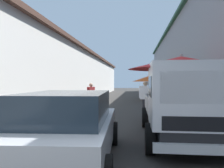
{
  "coord_description": "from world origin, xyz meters",
  "views": [
    {
      "loc": [
        -1.57,
        -0.58,
        1.66
      ],
      "look_at": [
        10.94,
        0.82,
        1.54
      ],
      "focal_mm": 36.01,
      "sensor_mm": 36.0,
      "label": 1
    }
  ],
  "objects_px": {
    "hatchback_car": "(69,127)",
    "vendor_by_crates": "(145,96)",
    "fruit_stall_near_left": "(184,77)",
    "delivery_truck": "(183,106)",
    "fruit_stall_far_left": "(148,81)",
    "fruit_stall_far_right": "(182,72)",
    "parked_scooter": "(92,98)",
    "vendor_in_shade": "(91,95)"
  },
  "relations": [
    {
      "from": "fruit_stall_far_left",
      "to": "vendor_by_crates",
      "type": "distance_m",
      "value": 9.32
    },
    {
      "from": "fruit_stall_near_left",
      "to": "hatchback_car",
      "type": "bearing_deg",
      "value": 144.89
    },
    {
      "from": "hatchback_car",
      "to": "vendor_by_crates",
      "type": "bearing_deg",
      "value": -16.1
    },
    {
      "from": "fruit_stall_far_right",
      "to": "vendor_by_crates",
      "type": "xyz_separation_m",
      "value": [
        4.48,
        0.8,
        -0.93
      ]
    },
    {
      "from": "fruit_stall_far_right",
      "to": "delivery_truck",
      "type": "xyz_separation_m",
      "value": [
        -0.32,
        0.03,
        -0.89
      ]
    },
    {
      "from": "fruit_stall_far_left",
      "to": "hatchback_car",
      "type": "height_order",
      "value": "fruit_stall_far_left"
    },
    {
      "from": "fruit_stall_far_right",
      "to": "vendor_in_shade",
      "type": "height_order",
      "value": "fruit_stall_far_right"
    },
    {
      "from": "fruit_stall_far_left",
      "to": "delivery_truck",
      "type": "distance_m",
      "value": 14.1
    },
    {
      "from": "fruit_stall_far_left",
      "to": "delivery_truck",
      "type": "height_order",
      "value": "fruit_stall_far_left"
    },
    {
      "from": "hatchback_car",
      "to": "parked_scooter",
      "type": "xyz_separation_m",
      "value": [
        12.04,
        1.94,
        -0.29
      ]
    },
    {
      "from": "hatchback_car",
      "to": "delivery_truck",
      "type": "height_order",
      "value": "delivery_truck"
    },
    {
      "from": "fruit_stall_near_left",
      "to": "vendor_in_shade",
      "type": "relative_size",
      "value": 1.8
    },
    {
      "from": "hatchback_car",
      "to": "fruit_stall_far_right",
      "type": "bearing_deg",
      "value": -56.7
    },
    {
      "from": "hatchback_car",
      "to": "delivery_truck",
      "type": "bearing_deg",
      "value": -61.72
    },
    {
      "from": "parked_scooter",
      "to": "vendor_in_shade",
      "type": "bearing_deg",
      "value": -169.67
    },
    {
      "from": "vendor_by_crates",
      "to": "vendor_in_shade",
      "type": "xyz_separation_m",
      "value": [
        1.77,
        2.98,
        -0.08
      ]
    },
    {
      "from": "fruit_stall_far_right",
      "to": "parked_scooter",
      "type": "relative_size",
      "value": 1.7
    },
    {
      "from": "vendor_by_crates",
      "to": "delivery_truck",
      "type": "bearing_deg",
      "value": -170.83
    },
    {
      "from": "fruit_stall_far_right",
      "to": "parked_scooter",
      "type": "xyz_separation_m",
      "value": [
        10.34,
        4.52,
        -1.48
      ]
    },
    {
      "from": "fruit_stall_near_left",
      "to": "hatchback_car",
      "type": "height_order",
      "value": "fruit_stall_near_left"
    },
    {
      "from": "vendor_by_crates",
      "to": "parked_scooter",
      "type": "distance_m",
      "value": 6.96
    },
    {
      "from": "delivery_truck",
      "to": "vendor_in_shade",
      "type": "distance_m",
      "value": 7.57
    },
    {
      "from": "fruit_stall_near_left",
      "to": "fruit_stall_far_left",
      "type": "height_order",
      "value": "fruit_stall_near_left"
    },
    {
      "from": "fruit_stall_near_left",
      "to": "delivery_truck",
      "type": "relative_size",
      "value": 0.58
    },
    {
      "from": "fruit_stall_far_right",
      "to": "delivery_truck",
      "type": "height_order",
      "value": "fruit_stall_far_right"
    },
    {
      "from": "fruit_stall_near_left",
      "to": "parked_scooter",
      "type": "bearing_deg",
      "value": 34.91
    },
    {
      "from": "fruit_stall_near_left",
      "to": "hatchback_car",
      "type": "distance_m",
      "value": 5.75
    },
    {
      "from": "fruit_stall_near_left",
      "to": "delivery_truck",
      "type": "distance_m",
      "value": 3.41
    },
    {
      "from": "fruit_stall_far_left",
      "to": "vendor_in_shade",
      "type": "bearing_deg",
      "value": 154.63
    },
    {
      "from": "delivery_truck",
      "to": "hatchback_car",
      "type": "bearing_deg",
      "value": 118.28
    },
    {
      "from": "vendor_by_crates",
      "to": "vendor_in_shade",
      "type": "distance_m",
      "value": 3.46
    },
    {
      "from": "hatchback_car",
      "to": "fruit_stall_near_left",
      "type": "bearing_deg",
      "value": -35.11
    },
    {
      "from": "fruit_stall_far_left",
      "to": "vendor_by_crates",
      "type": "height_order",
      "value": "fruit_stall_far_left"
    },
    {
      "from": "vendor_by_crates",
      "to": "parked_scooter",
      "type": "height_order",
      "value": "vendor_by_crates"
    },
    {
      "from": "fruit_stall_far_right",
      "to": "fruit_stall_near_left",
      "type": "bearing_deg",
      "value": -12.69
    },
    {
      "from": "fruit_stall_far_left",
      "to": "delivery_truck",
      "type": "xyz_separation_m",
      "value": [
        -14.08,
        -0.19,
        -0.69
      ]
    },
    {
      "from": "vendor_in_shade",
      "to": "fruit_stall_near_left",
      "type": "bearing_deg",
      "value": -126.98
    },
    {
      "from": "delivery_truck",
      "to": "fruit_stall_far_right",
      "type": "bearing_deg",
      "value": -4.86
    },
    {
      "from": "fruit_stall_far_left",
      "to": "delivery_truck",
      "type": "bearing_deg",
      "value": -179.21
    },
    {
      "from": "vendor_by_crates",
      "to": "fruit_stall_far_right",
      "type": "bearing_deg",
      "value": -169.84
    },
    {
      "from": "parked_scooter",
      "to": "fruit_stall_near_left",
      "type": "bearing_deg",
      "value": -145.09
    },
    {
      "from": "fruit_stall_far_right",
      "to": "vendor_by_crates",
      "type": "relative_size",
      "value": 1.66
    }
  ]
}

